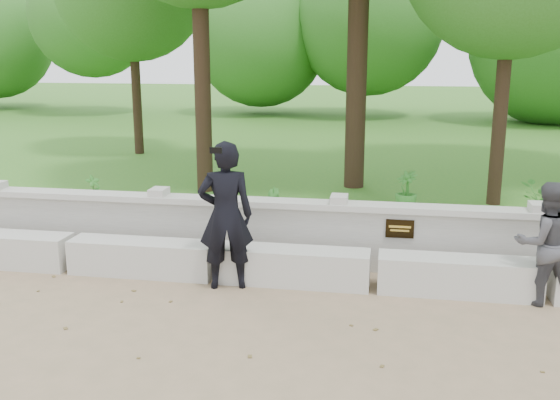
% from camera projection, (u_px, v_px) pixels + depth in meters
% --- Properties ---
extents(ground, '(80.00, 80.00, 0.00)m').
position_uv_depth(ground, '(367.00, 362.00, 5.86)').
color(ground, '#95795B').
rests_on(ground, ground).
extents(lawn, '(40.00, 22.00, 0.25)m').
position_uv_depth(lawn, '(385.00, 143.00, 19.24)').
color(lawn, '#2E6F24').
rests_on(lawn, ground).
extents(concrete_bench, '(11.90, 0.45, 0.45)m').
position_uv_depth(concrete_bench, '(374.00, 271.00, 7.63)').
color(concrete_bench, beige).
rests_on(concrete_bench, ground).
extents(parapet_wall, '(12.50, 0.35, 0.90)m').
position_uv_depth(parapet_wall, '(376.00, 236.00, 8.24)').
color(parapet_wall, '#BAB8AF').
rests_on(parapet_wall, ground).
extents(man_main, '(0.76, 0.69, 1.82)m').
position_uv_depth(man_main, '(226.00, 216.00, 7.53)').
color(man_main, black).
rests_on(man_main, ground).
extents(visitor_left, '(0.80, 0.68, 1.43)m').
position_uv_depth(visitor_left, '(545.00, 243.00, 7.09)').
color(visitor_left, '#414146').
rests_on(visitor_left, ground).
extents(shrub_a, '(0.30, 0.33, 0.52)m').
position_uv_depth(shrub_a, '(94.00, 190.00, 10.83)').
color(shrub_a, '#357E2A').
rests_on(shrub_a, lawn).
extents(shrub_b, '(0.35, 0.40, 0.65)m').
position_uv_depth(shrub_b, '(270.00, 210.00, 9.15)').
color(shrub_b, '#357E2A').
rests_on(shrub_b, lawn).
extents(shrub_c, '(0.79, 0.78, 0.66)m').
position_uv_depth(shrub_c, '(541.00, 203.00, 9.55)').
color(shrub_c, '#357E2A').
rests_on(shrub_c, lawn).
extents(shrub_d, '(0.49, 0.49, 0.66)m').
position_uv_depth(shrub_d, '(406.00, 190.00, 10.45)').
color(shrub_d, '#357E2A').
rests_on(shrub_d, lawn).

